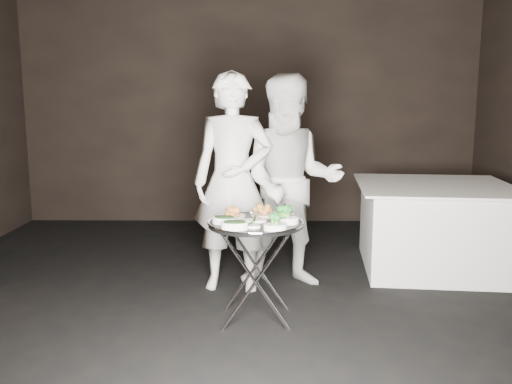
{
  "coord_description": "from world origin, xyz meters",
  "views": [
    {
      "loc": [
        0.16,
        -3.76,
        1.63
      ],
      "look_at": [
        0.12,
        0.25,
        0.95
      ],
      "focal_mm": 38.0,
      "sensor_mm": 36.0,
      "label": 1
    }
  ],
  "objects_px": {
    "serving_tray": "(256,223)",
    "waiter_right": "(291,182)",
    "waiter_left": "(233,182)",
    "dining_table": "(433,226)",
    "tray_stand": "(256,267)"
  },
  "relations": [
    {
      "from": "tray_stand",
      "to": "serving_tray",
      "type": "relative_size",
      "value": 1.04
    },
    {
      "from": "waiter_right",
      "to": "waiter_left",
      "type": "bearing_deg",
      "value": -168.11
    },
    {
      "from": "serving_tray",
      "to": "waiter_left",
      "type": "relative_size",
      "value": 0.38
    },
    {
      "from": "serving_tray",
      "to": "waiter_left",
      "type": "bearing_deg",
      "value": 105.78
    },
    {
      "from": "tray_stand",
      "to": "waiter_right",
      "type": "bearing_deg",
      "value": 69.45
    },
    {
      "from": "waiter_right",
      "to": "serving_tray",
      "type": "bearing_deg",
      "value": -107.95
    },
    {
      "from": "serving_tray",
      "to": "waiter_right",
      "type": "height_order",
      "value": "waiter_right"
    },
    {
      "from": "waiter_left",
      "to": "dining_table",
      "type": "relative_size",
      "value": 1.29
    },
    {
      "from": "tray_stand",
      "to": "dining_table",
      "type": "distance_m",
      "value": 2.15
    },
    {
      "from": "waiter_left",
      "to": "dining_table",
      "type": "bearing_deg",
      "value": 21.64
    },
    {
      "from": "serving_tray",
      "to": "waiter_right",
      "type": "xyz_separation_m",
      "value": [
        0.3,
        0.81,
        0.19
      ]
    },
    {
      "from": "waiter_right",
      "to": "dining_table",
      "type": "distance_m",
      "value": 1.58
    },
    {
      "from": "serving_tray",
      "to": "dining_table",
      "type": "height_order",
      "value": "dining_table"
    },
    {
      "from": "serving_tray",
      "to": "tray_stand",
      "type": "bearing_deg",
      "value": 116.57
    },
    {
      "from": "tray_stand",
      "to": "serving_tray",
      "type": "bearing_deg",
      "value": -63.43
    }
  ]
}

